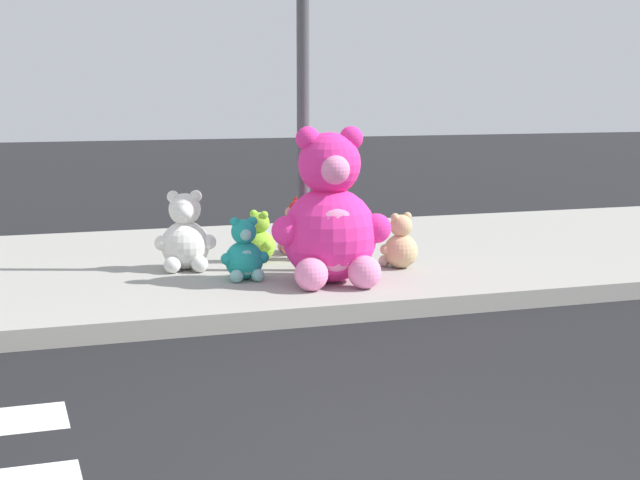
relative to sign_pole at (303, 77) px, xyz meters
name	(u,v)px	position (x,y,z in m)	size (l,w,h in m)	color
sidewalk	(176,270)	(-1.00, 0.80, -1.77)	(28.00, 4.40, 0.15)	#9E9B93
sign_pole	(303,77)	(0.00, 0.00, 0.00)	(0.56, 0.11, 3.20)	#4C4C51
plush_pink_large	(330,221)	(0.04, -0.59, -1.18)	(0.99, 0.90, 1.30)	#F22D93
plush_tan	(400,246)	(0.86, -0.15, -1.50)	(0.38, 0.36, 0.50)	tan
plush_lime	(258,242)	(-0.27, 0.53, -1.50)	(0.35, 0.34, 0.48)	#8CD133
plush_teal	(244,255)	(-0.60, -0.23, -1.48)	(0.41, 0.36, 0.53)	teal
plush_brown	(325,239)	(0.36, 0.47, -1.50)	(0.36, 0.36, 0.50)	olive
plush_white	(185,238)	(-0.98, 0.38, -1.41)	(0.54, 0.49, 0.71)	white
plush_red	(298,231)	(0.23, 0.89, -1.48)	(0.38, 0.43, 0.55)	red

